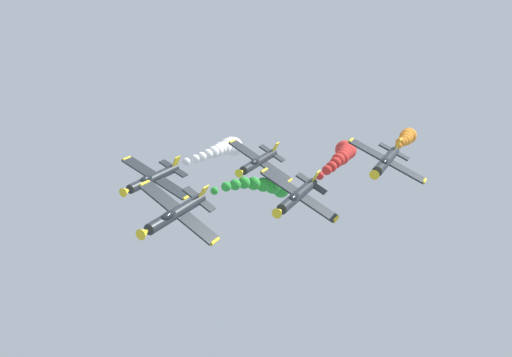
# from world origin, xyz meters

# --- Properties ---
(airplane_lead) EXTENTS (8.40, 10.35, 5.20)m
(airplane_lead) POSITION_xyz_m (3.15, 11.30, 117.69)
(airplane_lead) COLOR #23282D
(smoke_trail_lead) EXTENTS (3.01, 17.06, 6.17)m
(smoke_trail_lead) POSITION_xyz_m (2.25, -7.48, 114.67)
(smoke_trail_lead) COLOR green
(airplane_left_inner) EXTENTS (8.69, 10.35, 4.64)m
(airplane_left_inner) POSITION_xyz_m (-5.83, 2.04, 117.86)
(airplane_left_inner) COLOR #23282D
(smoke_trail_left_inner) EXTENTS (8.20, 33.36, 7.50)m
(smoke_trail_left_inner) POSITION_xyz_m (-2.04, -28.86, 114.45)
(smoke_trail_left_inner) COLOR red
(airplane_right_inner) EXTENTS (8.92, 10.35, 4.13)m
(airplane_right_inner) POSITION_xyz_m (12.20, 2.63, 117.36)
(airplane_right_inner) COLOR #23282D
(smoke_trail_right_inner) EXTENTS (8.56, 26.85, 6.74)m
(smoke_trail_right_inner) POSITION_xyz_m (16.31, -23.48, 114.40)
(smoke_trail_right_inner) COLOR white
(airplane_left_outer) EXTENTS (8.64, 10.35, 4.74)m
(airplane_left_outer) POSITION_xyz_m (3.25, -7.62, 117.83)
(airplane_left_outer) COLOR #23282D
(airplane_right_outer) EXTENTS (8.91, 10.35, 4.13)m
(airplane_right_outer) POSITION_xyz_m (-13.12, -5.95, 120.43)
(airplane_right_outer) COLOR #23282D
(smoke_trail_right_outer) EXTENTS (2.28, 12.46, 2.90)m
(smoke_trail_right_outer) POSITION_xyz_m (-12.65, -21.09, 119.63)
(smoke_trail_right_outer) COLOR orange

